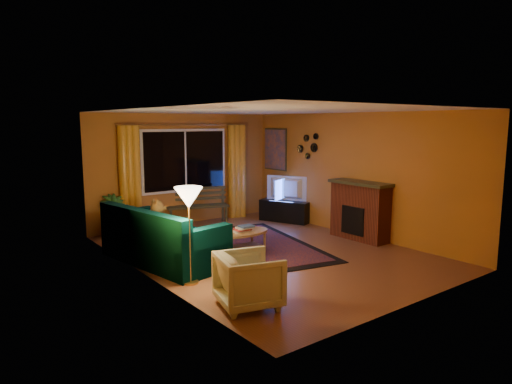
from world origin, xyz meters
TOP-DOWN VIEW (x-y plane):
  - floor at (0.00, 0.00)m, footprint 4.50×6.00m
  - ceiling at (0.00, 0.00)m, footprint 4.50×6.00m
  - wall_back at (0.00, 3.01)m, footprint 4.50×0.02m
  - wall_left at (-2.26, 0.00)m, footprint 0.02×6.00m
  - wall_right at (2.26, 0.00)m, footprint 0.02×6.00m
  - window at (0.00, 2.94)m, footprint 2.00×0.02m
  - curtain_rod at (0.00, 2.90)m, footprint 3.20×0.03m
  - curtain_left at (-1.35, 2.88)m, footprint 0.36×0.36m
  - curtain_right at (1.35, 2.88)m, footprint 0.36×0.36m
  - bench at (0.15, 2.70)m, footprint 1.44×0.85m
  - potted_plant at (-1.79, 2.75)m, footprint 0.48×0.48m
  - sofa at (-1.73, 0.56)m, footprint 1.35×2.43m
  - dog at (-1.68, 1.08)m, footprint 0.42×0.52m
  - armchair at (-1.70, -1.80)m, footprint 0.86×0.89m
  - floor_lamp at (-1.88, -0.62)m, footprint 0.26×0.26m
  - rug at (0.02, 0.48)m, footprint 2.73×3.64m
  - coffee_table at (-0.43, 0.18)m, footprint 1.14×1.14m
  - tv_console at (1.95, 1.75)m, footprint 0.81×1.25m
  - television at (1.95, 1.75)m, footprint 0.57×0.94m
  - fireplace at (2.05, -0.40)m, footprint 0.40×1.20m
  - mirror_cluster at (2.21, 1.30)m, footprint 0.06×0.60m
  - painting at (2.22, 2.45)m, footprint 0.04×0.76m

SIDE VIEW (x-z plane):
  - floor at x=0.00m, z-range -0.02..0.00m
  - rug at x=0.02m, z-range 0.00..0.02m
  - coffee_table at x=-0.43m, z-range 0.00..0.40m
  - bench at x=0.15m, z-range 0.00..0.42m
  - tv_console at x=1.95m, z-range 0.00..0.49m
  - armchair at x=-1.70m, z-range 0.00..0.76m
  - potted_plant at x=-1.79m, z-range 0.00..0.86m
  - sofa at x=-1.73m, z-range 0.00..0.93m
  - fireplace at x=2.05m, z-range 0.00..1.10m
  - floor_lamp at x=-1.88m, z-range 0.00..1.39m
  - dog at x=-1.68m, z-range 0.46..0.96m
  - television at x=1.95m, z-range 0.49..1.07m
  - curtain_left at x=-1.35m, z-range 0.00..2.24m
  - curtain_right at x=1.35m, z-range 0.00..2.24m
  - wall_back at x=0.00m, z-range 0.00..2.50m
  - wall_left at x=-2.26m, z-range 0.00..2.50m
  - wall_right at x=2.26m, z-range 0.00..2.50m
  - window at x=0.00m, z-range 0.80..2.10m
  - painting at x=2.22m, z-range 1.17..2.13m
  - mirror_cluster at x=2.21m, z-range 1.52..2.08m
  - curtain_rod at x=0.00m, z-range 2.23..2.27m
  - ceiling at x=0.00m, z-range 2.50..2.52m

